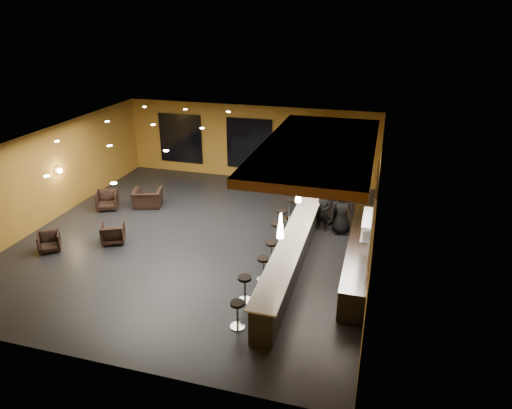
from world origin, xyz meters
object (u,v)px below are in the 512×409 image
(pendant_1, at_px, (299,191))
(pendant_0, at_px, (281,226))
(bar_stool_6, at_px, (290,206))
(column, at_px, (318,169))
(staff_c, at_px, (342,211))
(armchair_d, at_px, (148,198))
(staff_b, at_px, (342,204))
(armchair_c, at_px, (107,200))
(bar_stool_3, at_px, (271,250))
(bar_stool_0, at_px, (237,311))
(armchair_b, at_px, (113,233))
(bar_stool_4, at_px, (277,231))
(bar_stool_1, at_px, (245,286))
(prep_counter, at_px, (359,254))
(bar_stool_2, at_px, (263,266))
(bar_counter, at_px, (293,251))
(pendant_2, at_px, (312,167))
(armchair_a, at_px, (49,242))
(staff_a, at_px, (323,211))
(bar_stool_5, at_px, (282,218))

(pendant_1, bearing_deg, pendant_0, -90.00)
(pendant_0, relative_size, bar_stool_6, 0.83)
(column, relative_size, staff_c, 2.03)
(armchair_d, bearing_deg, column, 176.81)
(staff_c, bearing_deg, staff_b, 94.01)
(armchair_c, relative_size, bar_stool_3, 1.13)
(bar_stool_0, bearing_deg, column, 84.55)
(armchair_b, height_order, bar_stool_4, bar_stool_4)
(staff_c, bearing_deg, armchair_d, 173.68)
(bar_stool_1, bearing_deg, staff_b, 69.32)
(prep_counter, relative_size, pendant_1, 8.57)
(bar_stool_1, distance_m, bar_stool_3, 2.23)
(armchair_b, distance_m, bar_stool_2, 5.75)
(prep_counter, bearing_deg, armchair_d, 164.01)
(bar_stool_2, xyz_separation_m, bar_stool_3, (-0.02, 1.04, -0.01))
(armchair_d, bearing_deg, bar_stool_2, 129.29)
(bar_counter, bearing_deg, column, 90.00)
(armchair_c, distance_m, bar_stool_3, 7.83)
(bar_stool_3, xyz_separation_m, bar_stool_6, (-0.11, 3.40, 0.07))
(pendant_2, relative_size, armchair_a, 0.99)
(staff_c, xyz_separation_m, bar_stool_4, (-2.03, -1.53, -0.33))
(bar_counter, bearing_deg, pendant_1, 90.00)
(staff_c, height_order, bar_stool_3, staff_c)
(bar_stool_1, bearing_deg, column, 82.40)
(armchair_b, distance_m, armchair_d, 3.17)
(pendant_1, height_order, bar_stool_4, pendant_1)
(armchair_d, bearing_deg, bar_stool_3, 136.55)
(staff_a, bearing_deg, bar_stool_3, -100.40)
(staff_c, relative_size, bar_stool_1, 2.19)
(staff_b, bearing_deg, bar_stool_5, -149.12)
(staff_a, bearing_deg, bar_stool_0, -88.35)
(staff_c, relative_size, bar_stool_0, 2.26)
(staff_a, distance_m, bar_stool_6, 1.49)
(pendant_2, bearing_deg, staff_b, 10.20)
(column, relative_size, bar_stool_1, 4.44)
(armchair_d, relative_size, bar_stool_1, 1.45)
(bar_stool_3, bearing_deg, bar_counter, 2.93)
(bar_stool_2, bearing_deg, column, 82.96)
(bar_stool_2, distance_m, bar_stool_5, 3.45)
(prep_counter, distance_m, bar_stool_3, 2.77)
(staff_c, height_order, armchair_b, staff_c)
(pendant_2, distance_m, staff_a, 1.68)
(staff_b, height_order, armchair_c, staff_b)
(staff_b, relative_size, armchair_d, 1.61)
(staff_b, bearing_deg, pendant_1, -104.20)
(bar_counter, xyz_separation_m, pendant_2, (0.00, 3.00, 1.85))
(bar_stool_1, height_order, bar_stool_6, bar_stool_6)
(pendant_2, relative_size, bar_stool_2, 0.92)
(bar_stool_3, height_order, bar_stool_6, bar_stool_6)
(staff_a, xyz_separation_m, armchair_d, (-7.25, 0.22, -0.40))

